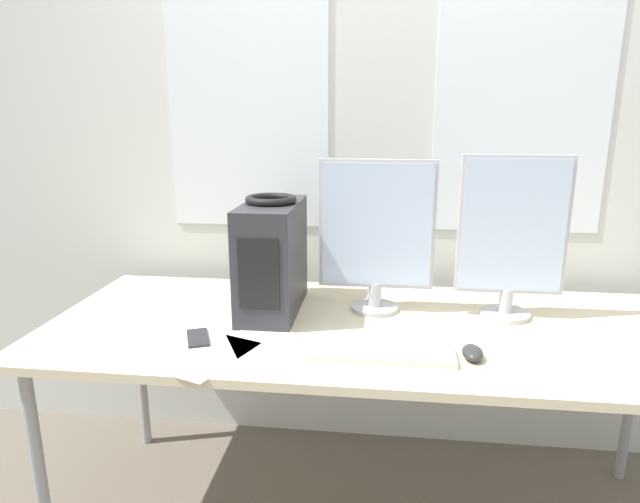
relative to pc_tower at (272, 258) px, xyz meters
The scene contains 11 objects.
wall_back 0.71m from the pc_tower, 52.19° to the left, with size 8.00×0.07×2.70m.
desk 0.45m from the pc_tower, 15.07° to the right, with size 2.22×0.88×0.78m.
pc_tower is the anchor object (origin of this frame).
headphones 0.21m from the pc_tower, 90.00° to the left, with size 0.18×0.18×0.03m.
monitor_main 0.38m from the pc_tower, ahead, with size 0.40×0.17×0.54m.
monitor_right_near 0.83m from the pc_tower, ahead, with size 0.36×0.17×0.56m.
keyboard 0.53m from the pc_tower, 43.35° to the right, with size 0.49×0.13×0.02m.
mouse 0.76m from the pc_tower, 26.32° to the right, with size 0.06×0.10×0.04m.
cell_phone 0.39m from the pc_tower, 122.10° to the right, with size 0.11×0.15×0.01m.
paper_sheet_left 0.37m from the pc_tower, 81.66° to the right, with size 0.32×0.36×0.00m.
paper_sheet_front 0.46m from the pc_tower, 107.36° to the right, with size 0.30×0.35×0.00m.
Camera 1 is at (0.02, -1.26, 1.47)m, focal length 30.00 mm.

